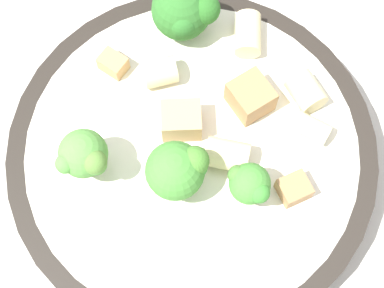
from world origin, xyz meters
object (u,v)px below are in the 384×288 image
(rigatoni_0, at_px, (160,72))
(rigatoni_3, at_px, (306,92))
(broccoli_floret_0, at_px, (249,184))
(chicken_chunk_0, at_px, (294,189))
(chicken_chunk_2, at_px, (181,120))
(rigatoni_2, at_px, (309,127))
(rigatoni_4, at_px, (227,155))
(pasta_bowl, at_px, (192,158))
(broccoli_floret_1, at_px, (187,10))
(broccoli_floret_2, at_px, (85,156))
(broccoli_floret_3, at_px, (179,170))
(rigatoni_1, at_px, (248,34))
(chicken_chunk_3, at_px, (251,97))
(chicken_chunk_1, at_px, (113,64))

(rigatoni_0, bearing_deg, rigatoni_3, -103.04)
(broccoli_floret_0, relative_size, chicken_chunk_0, 2.04)
(chicken_chunk_2, bearing_deg, rigatoni_2, -96.64)
(chicken_chunk_2, bearing_deg, rigatoni_4, -132.87)
(pasta_bowl, relative_size, broccoli_floret_1, 5.38)
(broccoli_floret_2, height_order, broccoli_floret_3, broccoli_floret_3)
(broccoli_floret_1, xyz_separation_m, rigatoni_1, (-0.01, -0.04, -0.01))
(broccoli_floret_3, distance_m, rigatoni_4, 0.03)
(chicken_chunk_3, bearing_deg, broccoli_floret_3, 135.82)
(pasta_bowl, distance_m, rigatoni_4, 0.03)
(broccoli_floret_0, relative_size, rigatoni_2, 1.41)
(broccoli_floret_2, distance_m, chicken_chunk_3, 0.11)
(broccoli_floret_2, xyz_separation_m, chicken_chunk_3, (0.04, -0.10, -0.01))
(rigatoni_2, bearing_deg, chicken_chunk_2, 83.36)
(broccoli_floret_1, height_order, rigatoni_1, broccoli_floret_1)
(rigatoni_1, height_order, rigatoni_3, rigatoni_3)
(chicken_chunk_2, bearing_deg, pasta_bowl, -161.66)
(broccoli_floret_3, height_order, rigatoni_2, broccoli_floret_3)
(rigatoni_1, xyz_separation_m, chicken_chunk_2, (-0.06, 0.05, 0.00))
(chicken_chunk_1, bearing_deg, rigatoni_0, -108.34)
(rigatoni_0, xyz_separation_m, rigatoni_1, (0.02, -0.06, -0.00))
(chicken_chunk_0, relative_size, chicken_chunk_1, 1.03)
(broccoli_floret_2, height_order, chicken_chunk_0, broccoli_floret_2)
(rigatoni_1, relative_size, rigatoni_2, 1.09)
(rigatoni_2, xyz_separation_m, chicken_chunk_3, (0.02, 0.03, 0.00))
(pasta_bowl, bearing_deg, chicken_chunk_1, 37.29)
(broccoli_floret_0, height_order, rigatoni_2, broccoli_floret_0)
(broccoli_floret_0, height_order, rigatoni_0, broccoli_floret_0)
(broccoli_floret_1, bearing_deg, rigatoni_0, 150.01)
(chicken_chunk_0, distance_m, chicken_chunk_3, 0.06)
(chicken_chunk_1, height_order, chicken_chunk_3, chicken_chunk_3)
(broccoli_floret_0, bearing_deg, broccoli_floret_1, 12.80)
(pasta_bowl, distance_m, broccoli_floret_1, 0.09)
(rigatoni_3, bearing_deg, broccoli_floret_3, 121.28)
(rigatoni_0, xyz_separation_m, chicken_chunk_1, (0.01, 0.03, -0.00))
(broccoli_floret_1, bearing_deg, chicken_chunk_3, -148.38)
(pasta_bowl, height_order, broccoli_floret_1, broccoli_floret_1)
(pasta_bowl, xyz_separation_m, chicken_chunk_2, (0.02, 0.01, 0.02))
(broccoli_floret_0, distance_m, broccoli_floret_3, 0.04)
(rigatoni_3, xyz_separation_m, chicken_chunk_0, (-0.06, 0.01, -0.00))
(rigatoni_3, bearing_deg, rigatoni_4, 125.33)
(broccoli_floret_2, distance_m, rigatoni_0, 0.07)
(broccoli_floret_3, xyz_separation_m, rigatoni_0, (0.07, 0.01, -0.02))
(rigatoni_0, distance_m, rigatoni_3, 0.09)
(chicken_chunk_2, bearing_deg, chicken_chunk_1, 42.53)
(rigatoni_3, bearing_deg, chicken_chunk_0, 165.85)
(pasta_bowl, relative_size, chicken_chunk_3, 9.36)
(rigatoni_4, height_order, chicken_chunk_2, chicken_chunk_2)
(broccoli_floret_2, relative_size, chicken_chunk_0, 2.30)
(broccoli_floret_3, bearing_deg, chicken_chunk_3, -44.18)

